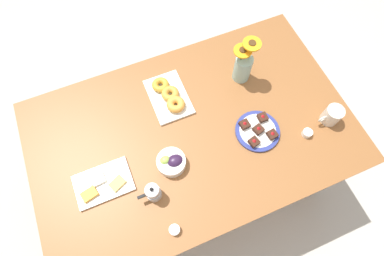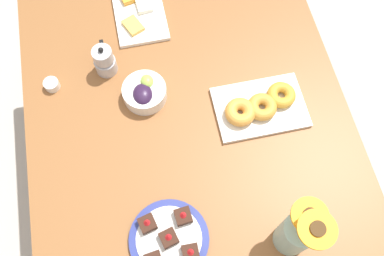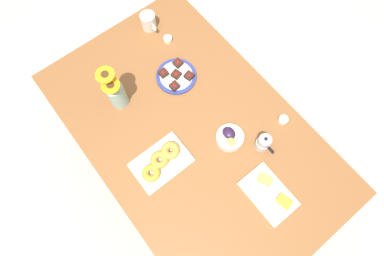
{
  "view_description": "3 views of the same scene",
  "coord_description": "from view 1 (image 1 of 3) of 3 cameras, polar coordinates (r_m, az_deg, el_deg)",
  "views": [
    {
      "loc": [
        0.22,
        0.54,
        2.11
      ],
      "look_at": [
        0.0,
        0.0,
        0.78
      ],
      "focal_mm": 28.0,
      "sensor_mm": 36.0,
      "label": 1
    },
    {
      "loc": [
        -0.49,
        0.1,
        1.94
      ],
      "look_at": [
        0.0,
        0.0,
        0.78
      ],
      "focal_mm": 40.0,
      "sensor_mm": 36.0,
      "label": 2
    },
    {
      "loc": [
        0.4,
        -0.32,
        2.19
      ],
      "look_at": [
        0.0,
        0.0,
        0.78
      ],
      "focal_mm": 28.0,
      "sensor_mm": 36.0,
      "label": 3
    }
  ],
  "objects": [
    {
      "name": "grape_bowl",
      "position": [
        1.41,
        -3.91,
        -6.47
      ],
      "size": [
        0.14,
        0.14,
        0.07
      ],
      "color": "white",
      "rests_on": "dining_table"
    },
    {
      "name": "cheese_platter",
      "position": [
        1.46,
        -16.63,
        -10.13
      ],
      "size": [
        0.26,
        0.17,
        0.03
      ],
      "color": "white",
      "rests_on": "dining_table"
    },
    {
      "name": "ground_plane",
      "position": [
        2.19,
        0.0,
        -8.22
      ],
      "size": [
        6.0,
        6.0,
        0.0
      ],
      "primitive_type": "plane",
      "color": "#B7B2A8"
    },
    {
      "name": "dining_table",
      "position": [
        1.57,
        0.0,
        -1.84
      ],
      "size": [
        1.6,
        1.0,
        0.74
      ],
      "color": "brown",
      "rests_on": "ground_plane"
    },
    {
      "name": "jam_cup_honey",
      "position": [
        1.36,
        -3.35,
        -18.77
      ],
      "size": [
        0.05,
        0.05,
        0.03
      ],
      "color": "white",
      "rests_on": "dining_table"
    },
    {
      "name": "flower_vase",
      "position": [
        1.59,
        9.68,
        11.53
      ],
      "size": [
        0.13,
        0.1,
        0.27
      ],
      "color": "#99C1B7",
      "rests_on": "dining_table"
    },
    {
      "name": "croissant_platter",
      "position": [
        1.56,
        -4.4,
        6.12
      ],
      "size": [
        0.19,
        0.28,
        0.05
      ],
      "color": "white",
      "rests_on": "dining_table"
    },
    {
      "name": "coffee_mug",
      "position": [
        1.63,
        25.1,
        2.24
      ],
      "size": [
        0.12,
        0.09,
        0.1
      ],
      "color": "beige",
      "rests_on": "dining_table"
    },
    {
      "name": "dessert_plate",
      "position": [
        1.51,
        12.39,
        -0.51
      ],
      "size": [
        0.22,
        0.22,
        0.05
      ],
      "color": "navy",
      "rests_on": "dining_table"
    },
    {
      "name": "jam_cup_berry",
      "position": [
        1.58,
        21.1,
        -0.88
      ],
      "size": [
        0.05,
        0.05,
        0.03
      ],
      "color": "white",
      "rests_on": "dining_table"
    },
    {
      "name": "moka_pot",
      "position": [
        1.36,
        -7.43,
        -12.07
      ],
      "size": [
        0.11,
        0.07,
        0.12
      ],
      "color": "#B7B7BC",
      "rests_on": "dining_table"
    }
  ]
}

